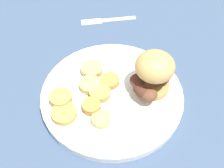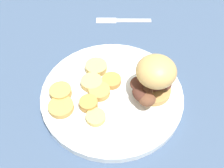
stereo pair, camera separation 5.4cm
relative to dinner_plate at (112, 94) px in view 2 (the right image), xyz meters
The scene contains 12 objects.
ground_plane 0.01m from the dinner_plate, ahead, with size 4.00×4.00×0.00m, color #3D5170.
dinner_plate is the anchor object (origin of this frame).
sandwich 0.10m from the dinner_plate, 121.17° to the right, with size 0.09×0.10×0.09m.
potato_round_0 0.08m from the dinner_plate, ahead, with size 0.05×0.05×0.01m, color #DBB766.
potato_round_1 0.08m from the dinner_plate, 126.15° to the left, with size 0.04×0.04×0.01m, color #DBB766.
potato_round_2 0.05m from the dinner_plate, 37.26° to the left, with size 0.05×0.05×0.01m, color #DBB766.
potato_round_3 0.11m from the dinner_plate, 65.02° to the left, with size 0.05×0.05×0.02m, color tan.
potato_round_4 0.11m from the dinner_plate, 84.36° to the left, with size 0.05×0.05×0.01m, color tan.
potato_round_5 0.06m from the dinner_plate, 99.47° to the left, with size 0.04×0.04×0.02m, color #BC8942.
potato_round_6 0.03m from the dinner_plate, 71.16° to the left, with size 0.05×0.05×0.01m, color tan.
potato_round_7 0.03m from the dinner_plate, 26.25° to the right, with size 0.04×0.04×0.01m, color #BC8942.
fork 0.28m from the dinner_plate, 35.07° to the right, with size 0.09×0.15×0.00m.
Camera 2 is at (-0.31, 0.17, 0.46)m, focal length 42.00 mm.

